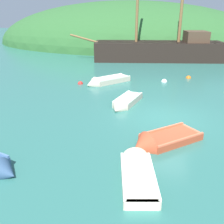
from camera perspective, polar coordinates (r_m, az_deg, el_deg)
ground_plane at (r=12.92m, az=11.96°, el=-1.35°), size 120.00×120.00×0.00m
shore_hill at (r=43.89m, az=3.19°, el=15.05°), size 43.30×27.60×13.02m
sailing_ship at (r=28.49m, az=10.59°, el=12.71°), size 16.07×6.69×11.54m
rowboat_outer_right at (r=18.79m, az=-1.50°, el=6.71°), size 2.92×3.43×1.00m
rowboat_outer_left at (r=8.59m, az=5.49°, el=-12.80°), size 1.78×3.18×0.95m
rowboat_center at (r=10.39m, az=10.55°, el=-6.61°), size 2.94×2.99×1.16m
rowboat_portside at (r=14.38m, az=2.95°, el=1.93°), size 1.36×3.04×0.87m
buoy_red at (r=18.84m, az=-7.03°, el=6.22°), size 0.39×0.39×0.39m
buoy_white at (r=19.66m, az=11.52°, el=6.59°), size 0.43×0.43×0.43m
buoy_orange at (r=21.22m, az=16.63°, el=7.22°), size 0.41×0.41×0.41m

